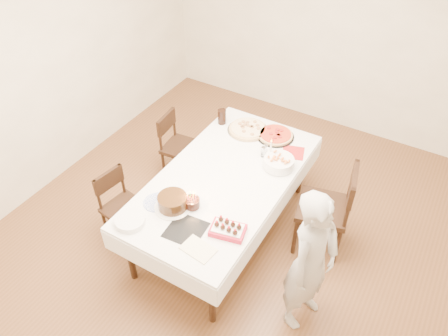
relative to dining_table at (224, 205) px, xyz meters
The scene contains 22 objects.
floor 0.39m from the dining_table, 15.57° to the right, with size 5.00×5.00×0.00m, color brown.
wall_back 2.66m from the dining_table, 87.83° to the left, with size 4.50×0.04×2.70m, color beige.
wall_left 2.37m from the dining_table, behind, with size 0.04×5.00×2.70m, color beige.
dining_table is the anchor object (origin of this frame).
chair_right_savory 0.97m from the dining_table, 20.77° to the left, with size 0.52×0.52×1.01m, color black, non-canonical shape.
chair_left_savory 1.01m from the dining_table, 149.41° to the left, with size 0.42×0.42×0.82m, color black, non-canonical shape.
chair_left_dessert 0.98m from the dining_table, 145.29° to the right, with size 0.41×0.41×0.79m, color black, non-canonical shape.
person 1.23m from the dining_table, 23.92° to the right, with size 0.52×0.34×1.43m, color #B8B4AE.
pizza_white 0.88m from the dining_table, 101.63° to the left, with size 0.44×0.44×0.04m, color beige.
pizza_pepperoni 0.93m from the dining_table, 80.31° to the left, with size 0.40×0.40×0.04m, color red.
red_placemat 0.88m from the dining_table, 58.62° to the left, with size 0.22×0.22×0.01m, color #B21E1E.
pasta_bowl 0.70m from the dining_table, 46.79° to the left, with size 0.29×0.29×0.09m, color white.
taper_candle 0.73m from the dining_table, 60.67° to the left, with size 0.05×0.05×0.26m, color white.
shaker_pair 0.66m from the dining_table, 69.55° to the left, with size 0.10×0.10×0.12m, color white, non-canonical shape.
cola_glass 1.00m from the dining_table, 122.00° to the left, with size 0.09×0.09×0.17m, color black.
layer_cake 0.74m from the dining_table, 108.59° to the right, with size 0.33×0.33×0.13m, color #361F0D.
cake_board 0.81m from the dining_table, 85.55° to the right, with size 0.31×0.31×0.01m, color black.
birthday_cake 0.66m from the dining_table, 95.76° to the right, with size 0.14×0.14×0.14m, color #38170F.
strawberry_box 0.79m from the dining_table, 56.77° to the right, with size 0.29×0.19×0.07m, color #A81327, non-canonical shape.
box_lid 0.95m from the dining_table, 72.96° to the right, with size 0.27×0.18×0.02m, color beige.
plate_stack 1.05m from the dining_table, 113.75° to the right, with size 0.26×0.26×0.05m, color white.
china_plate 0.78m from the dining_table, 120.31° to the right, with size 0.24×0.24×0.01m, color white.
Camera 1 is at (1.45, -2.60, 3.53)m, focal length 35.00 mm.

